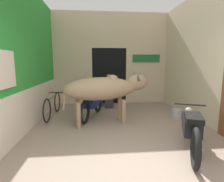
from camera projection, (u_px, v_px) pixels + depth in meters
ground_plane at (139, 177)px, 2.40m from camera, size 30.00×30.00×0.00m
wall_left_shopfront at (26, 59)px, 4.17m from camera, size 0.25×4.55×3.42m
wall_back_with_doorway at (110, 66)px, 6.93m from camera, size 4.29×0.93×3.42m
wall_right_with_door at (204, 58)px, 4.52m from camera, size 0.22×4.55×3.42m
cow at (106, 89)px, 4.41m from camera, size 2.26×0.94×1.32m
motorcycle_near at (191, 127)px, 3.10m from camera, size 0.86×1.71×0.74m
motorcycle_far at (92, 103)px, 5.00m from camera, size 0.72×1.71×0.73m
bicycle at (53, 105)px, 5.09m from camera, size 0.44×1.70×0.65m
shopkeeper_seated at (109, 90)px, 6.12m from camera, size 0.41×0.33×1.17m
plastic_stool at (100, 100)px, 6.38m from camera, size 0.30×0.30×0.43m
bucket at (177, 113)px, 4.98m from camera, size 0.26×0.26×0.26m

